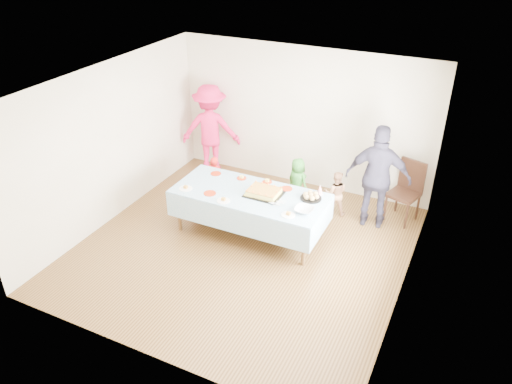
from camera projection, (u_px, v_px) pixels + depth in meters
ground at (244, 248)px, 8.08m from camera, size 5.00×5.00×0.00m
room_walls at (246, 148)px, 7.19m from camera, size 5.04×5.04×2.72m
party_table at (250, 196)px, 8.08m from camera, size 2.50×1.10×0.78m
birthday_cake at (264, 192)px, 7.98m from camera, size 0.58×0.44×0.10m
rolls_tray at (311, 196)px, 7.88m from camera, size 0.34×0.34×0.10m
punch_bowl at (304, 210)px, 7.54m from camera, size 0.29×0.29×0.07m
party_hat at (320, 189)px, 7.99m from camera, size 0.10×0.10×0.17m
fork_pile at (278, 203)px, 7.72m from camera, size 0.24×0.18×0.07m
plate_red_far_a at (216, 174)px, 8.63m from camera, size 0.18×0.18×0.01m
plate_red_far_b at (242, 178)px, 8.49m from camera, size 0.17×0.17×0.01m
plate_red_far_c at (267, 182)px, 8.37m from camera, size 0.17×0.17×0.01m
plate_red_far_d at (287, 189)px, 8.17m from camera, size 0.19×0.19×0.01m
plate_red_near at (210, 193)px, 8.04m from camera, size 0.20×0.20×0.01m
plate_white_left at (186, 189)px, 8.17m from camera, size 0.22×0.22×0.01m
plate_white_mid at (223, 201)px, 7.83m from camera, size 0.21×0.21×0.01m
plate_white_right at (288, 215)px, 7.47m from camera, size 0.21×0.21×0.01m
dining_chair at (407, 188)px, 8.57m from camera, size 0.59×0.59×1.09m
toddler_left at (215, 178)px, 9.26m from camera, size 0.33×0.23×0.86m
toddler_mid at (297, 182)px, 9.05m from camera, size 0.53×0.44×0.92m
toddler_right at (336, 193)px, 8.78m from camera, size 0.48×0.42×0.83m
adult_left at (211, 129)px, 10.05m from camera, size 1.35×1.06×1.83m
adult_right at (378, 178)px, 8.23m from camera, size 1.12×0.57×1.83m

